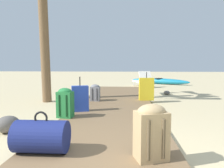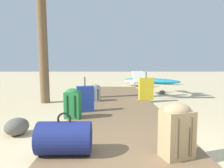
{
  "view_description": "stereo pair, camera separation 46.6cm",
  "coord_description": "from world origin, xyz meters",
  "px_view_note": "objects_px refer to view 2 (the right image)",
  "views": [
    {
      "loc": [
        0.33,
        -1.58,
        1.12
      ],
      "look_at": [
        -0.14,
        4.47,
        0.55
      ],
      "focal_mm": 32.37,
      "sensor_mm": 36.0,
      "label": 1
    },
    {
      "loc": [
        -0.13,
        -1.6,
        1.12
      ],
      "look_at": [
        -0.14,
        4.47,
        0.55
      ],
      "focal_mm": 32.37,
      "sensor_mm": 36.0,
      "label": 2
    }
  ],
  "objects_px": {
    "suitcase_blue": "(85,99)",
    "kayak": "(151,81)",
    "suitcase_yellow": "(146,89)",
    "backpack_tan": "(177,129)",
    "backpack_grey": "(96,92)",
    "backpack_green": "(73,103)",
    "lounge_chair": "(136,80)",
    "duffel_bag_navy": "(65,138)"
  },
  "relations": [
    {
      "from": "duffel_bag_navy",
      "to": "backpack_tan",
      "type": "relative_size",
      "value": 1.01
    },
    {
      "from": "suitcase_blue",
      "to": "lounge_chair",
      "type": "height_order",
      "value": "suitcase_blue"
    },
    {
      "from": "backpack_tan",
      "to": "backpack_green",
      "type": "xyz_separation_m",
      "value": [
        -1.5,
        1.68,
        -0.02
      ]
    },
    {
      "from": "backpack_grey",
      "to": "backpack_green",
      "type": "height_order",
      "value": "backpack_green"
    },
    {
      "from": "backpack_grey",
      "to": "suitcase_blue",
      "type": "bearing_deg",
      "value": -95.36
    },
    {
      "from": "backpack_grey",
      "to": "kayak",
      "type": "relative_size",
      "value": 0.14
    },
    {
      "from": "duffel_bag_navy",
      "to": "lounge_chair",
      "type": "height_order",
      "value": "lounge_chair"
    },
    {
      "from": "suitcase_yellow",
      "to": "backpack_tan",
      "type": "relative_size",
      "value": 1.35
    },
    {
      "from": "kayak",
      "to": "suitcase_yellow",
      "type": "bearing_deg",
      "value": -101.97
    },
    {
      "from": "backpack_grey",
      "to": "backpack_green",
      "type": "bearing_deg",
      "value": -98.74
    },
    {
      "from": "backpack_grey",
      "to": "suitcase_yellow",
      "type": "relative_size",
      "value": 0.58
    },
    {
      "from": "backpack_grey",
      "to": "lounge_chair",
      "type": "distance_m",
      "value": 5.0
    },
    {
      "from": "duffel_bag_navy",
      "to": "backpack_grey",
      "type": "distance_m",
      "value": 3.51
    },
    {
      "from": "backpack_green",
      "to": "lounge_chair",
      "type": "distance_m",
      "value": 6.9
    },
    {
      "from": "duffel_bag_navy",
      "to": "backpack_grey",
      "type": "bearing_deg",
      "value": 88.74
    },
    {
      "from": "backpack_tan",
      "to": "backpack_green",
      "type": "bearing_deg",
      "value": 131.61
    },
    {
      "from": "backpack_green",
      "to": "lounge_chair",
      "type": "height_order",
      "value": "lounge_chair"
    },
    {
      "from": "duffel_bag_navy",
      "to": "backpack_green",
      "type": "distance_m",
      "value": 1.62
    },
    {
      "from": "duffel_bag_navy",
      "to": "backpack_green",
      "type": "relative_size",
      "value": 1.05
    },
    {
      "from": "backpack_tan",
      "to": "kayak",
      "type": "bearing_deg",
      "value": 80.89
    },
    {
      "from": "suitcase_blue",
      "to": "backpack_green",
      "type": "bearing_deg",
      "value": -106.45
    },
    {
      "from": "suitcase_blue",
      "to": "lounge_chair",
      "type": "relative_size",
      "value": 0.48
    },
    {
      "from": "suitcase_yellow",
      "to": "suitcase_blue",
      "type": "bearing_deg",
      "value": -135.83
    },
    {
      "from": "suitcase_yellow",
      "to": "backpack_tan",
      "type": "xyz_separation_m",
      "value": [
        -0.29,
        -3.83,
        -0.01
      ]
    },
    {
      "from": "backpack_grey",
      "to": "suitcase_yellow",
      "type": "bearing_deg",
      "value": 9.09
    },
    {
      "from": "backpack_green",
      "to": "kayak",
      "type": "bearing_deg",
      "value": 69.59
    },
    {
      "from": "suitcase_yellow",
      "to": "backpack_tan",
      "type": "height_order",
      "value": "suitcase_yellow"
    },
    {
      "from": "suitcase_blue",
      "to": "backpack_tan",
      "type": "xyz_separation_m",
      "value": [
        1.33,
        -2.25,
        0.04
      ]
    },
    {
      "from": "backpack_tan",
      "to": "backpack_grey",
      "type": "bearing_deg",
      "value": 108.55
    },
    {
      "from": "backpack_green",
      "to": "suitcase_yellow",
      "type": "bearing_deg",
      "value": 50.12
    },
    {
      "from": "backpack_grey",
      "to": "lounge_chair",
      "type": "bearing_deg",
      "value": 70.13
    },
    {
      "from": "backpack_grey",
      "to": "backpack_tan",
      "type": "xyz_separation_m",
      "value": [
        1.2,
        -3.59,
        0.07
      ]
    },
    {
      "from": "backpack_grey",
      "to": "backpack_tan",
      "type": "height_order",
      "value": "backpack_tan"
    },
    {
      "from": "lounge_chair",
      "to": "kayak",
      "type": "xyz_separation_m",
      "value": [
        1.11,
        1.73,
        -0.16
      ]
    },
    {
      "from": "suitcase_blue",
      "to": "kayak",
      "type": "height_order",
      "value": "suitcase_blue"
    },
    {
      "from": "duffel_bag_navy",
      "to": "lounge_chair",
      "type": "xyz_separation_m",
      "value": [
        1.78,
        8.21,
        0.05
      ]
    },
    {
      "from": "backpack_tan",
      "to": "lounge_chair",
      "type": "relative_size",
      "value": 0.38
    },
    {
      "from": "backpack_green",
      "to": "kayak",
      "type": "relative_size",
      "value": 0.17
    },
    {
      "from": "suitcase_blue",
      "to": "duffel_bag_navy",
      "type": "distance_m",
      "value": 2.17
    },
    {
      "from": "suitcase_yellow",
      "to": "backpack_green",
      "type": "xyz_separation_m",
      "value": [
        -1.79,
        -2.14,
        -0.02
      ]
    },
    {
      "from": "suitcase_blue",
      "to": "backpack_green",
      "type": "distance_m",
      "value": 0.59
    },
    {
      "from": "backpack_tan",
      "to": "duffel_bag_navy",
      "type": "bearing_deg",
      "value": 176.4
    }
  ]
}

